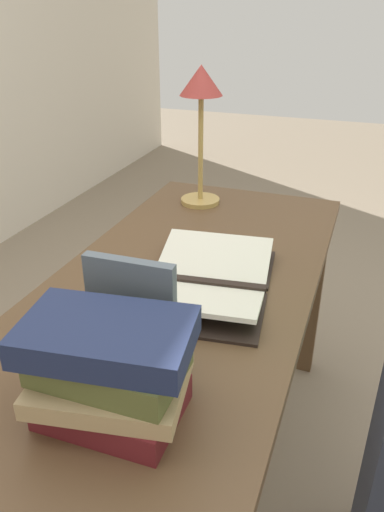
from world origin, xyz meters
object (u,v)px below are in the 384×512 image
(book_stack_tall, at_px, (110,369))
(coffee_mug, at_px, (105,325))
(reading_lamp, at_px, (201,100))
(open_book, at_px, (207,281))
(book_standing_upright, at_px, (131,313))

(book_stack_tall, distance_m, coffee_mug, 0.23)
(reading_lamp, bearing_deg, coffee_mug, -174.50)
(reading_lamp, distance_m, coffee_mug, 0.94)
(book_stack_tall, xyz_separation_m, coffee_mug, (0.19, 0.12, -0.06))
(open_book, distance_m, book_stack_tall, 0.50)
(coffee_mug, bearing_deg, book_stack_tall, -147.64)
(open_book, height_order, book_standing_upright, book_standing_upright)
(open_book, distance_m, book_standing_upright, 0.36)
(book_standing_upright, xyz_separation_m, reading_lamp, (0.92, 0.17, 0.25))
(open_book, height_order, reading_lamp, reading_lamp)
(book_stack_tall, height_order, coffee_mug, book_stack_tall)
(open_book, distance_m, coffee_mug, 0.33)
(reading_lamp, bearing_deg, book_standing_upright, -169.27)
(book_standing_upright, height_order, reading_lamp, reading_lamp)
(book_standing_upright, relative_size, coffee_mug, 2.40)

